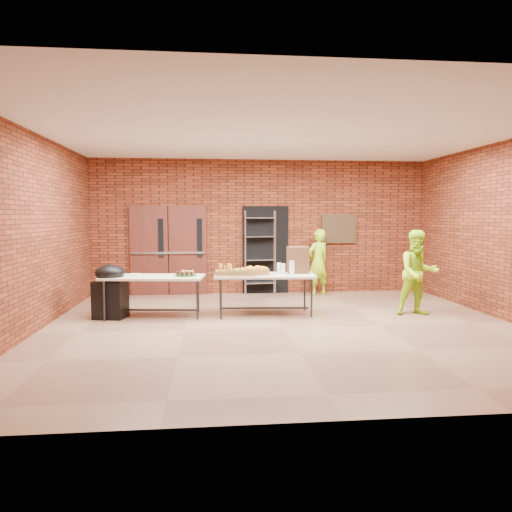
% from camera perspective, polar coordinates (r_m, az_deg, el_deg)
% --- Properties ---
extents(room, '(8.08, 7.08, 3.28)m').
position_cam_1_polar(room, '(7.51, 3.55, 3.02)').
color(room, brown).
rests_on(room, ground).
extents(double_doors, '(1.78, 0.12, 2.10)m').
position_cam_1_polar(double_doors, '(10.92, -10.85, 0.69)').
color(double_doors, '#4D1E16').
rests_on(double_doors, room).
extents(dark_doorway, '(1.10, 0.06, 2.10)m').
position_cam_1_polar(dark_doorway, '(10.97, 1.18, 0.77)').
color(dark_doorway, black).
rests_on(dark_doorway, room).
extents(bronze_plaque, '(0.85, 0.04, 0.70)m').
position_cam_1_polar(bronze_plaque, '(11.29, 10.32, 3.35)').
color(bronze_plaque, '#392516').
rests_on(bronze_plaque, room).
extents(wire_rack, '(0.75, 0.32, 1.98)m').
position_cam_1_polar(wire_rack, '(10.82, 0.51, 0.40)').
color(wire_rack, '#B5B4BC').
rests_on(wire_rack, room).
extents(table_left, '(1.92, 0.98, 0.76)m').
position_cam_1_polar(table_left, '(8.63, -12.76, -2.88)').
color(table_left, '#C3AF95').
rests_on(table_left, room).
extents(table_right, '(1.92, 0.92, 0.77)m').
position_cam_1_polar(table_right, '(8.58, 1.11, -2.73)').
color(table_right, '#C3AF95').
rests_on(table_right, room).
extents(basket_bananas, '(0.40, 0.31, 0.13)m').
position_cam_1_polar(basket_bananas, '(8.41, -3.69, -2.08)').
color(basket_bananas, olive).
rests_on(basket_bananas, table_right).
extents(basket_oranges, '(0.49, 0.38, 0.15)m').
position_cam_1_polar(basket_oranges, '(8.55, -0.10, -1.88)').
color(basket_oranges, olive).
rests_on(basket_oranges, table_right).
extents(basket_apples, '(0.43, 0.34, 0.13)m').
position_cam_1_polar(basket_apples, '(8.40, -1.71, -2.05)').
color(basket_apples, olive).
rests_on(basket_apples, table_right).
extents(muffin_tray, '(0.41, 0.41, 0.10)m').
position_cam_1_polar(muffin_tray, '(8.54, -8.79, -2.16)').
color(muffin_tray, '#124313').
rests_on(muffin_tray, table_left).
extents(napkin_box, '(0.17, 0.11, 0.06)m').
position_cam_1_polar(napkin_box, '(8.62, -14.85, -2.32)').
color(napkin_box, white).
rests_on(napkin_box, table_left).
extents(coffee_dispenser, '(0.38, 0.34, 0.51)m').
position_cam_1_polar(coffee_dispenser, '(8.79, 5.25, -0.48)').
color(coffee_dispenser, '#4F331B').
rests_on(coffee_dispenser, table_right).
extents(cup_stack_front, '(0.07, 0.07, 0.22)m').
position_cam_1_polar(cup_stack_front, '(8.45, 3.42, -1.69)').
color(cup_stack_front, white).
rests_on(cup_stack_front, table_right).
extents(cup_stack_mid, '(0.09, 0.09, 0.27)m').
position_cam_1_polar(cup_stack_mid, '(8.45, 4.50, -1.51)').
color(cup_stack_mid, white).
rests_on(cup_stack_mid, table_right).
extents(cup_stack_back, '(0.07, 0.07, 0.22)m').
position_cam_1_polar(cup_stack_back, '(8.58, 2.86, -1.58)').
color(cup_stack_back, white).
rests_on(cup_stack_back, table_right).
extents(covered_grill, '(0.62, 0.55, 0.98)m').
position_cam_1_polar(covered_grill, '(8.75, -17.75, -4.23)').
color(covered_grill, black).
rests_on(covered_grill, room).
extents(volunteer_woman, '(0.67, 0.58, 1.55)m').
position_cam_1_polar(volunteer_woman, '(10.85, 7.77, -0.76)').
color(volunteer_woman, '#A4DB18').
rests_on(volunteer_woman, room).
extents(volunteer_man, '(0.80, 0.64, 1.60)m').
position_cam_1_polar(volunteer_man, '(9.08, 19.59, -1.98)').
color(volunteer_man, '#A4DB18').
rests_on(volunteer_man, room).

